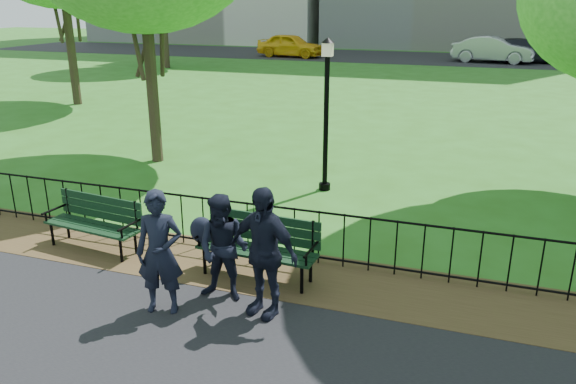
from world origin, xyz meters
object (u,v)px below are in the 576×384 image
(person_right, at_px, (263,252))
(park_bench_left_a, at_px, (95,217))
(park_bench_main, at_px, (237,236))
(person_mid, at_px, (223,248))
(person_left, at_px, (160,253))
(sedan_dark, at_px, (524,50))
(lamppost, at_px, (326,110))
(sedan_silver, at_px, (493,49))
(taxi, at_px, (291,45))

(person_right, bearing_deg, park_bench_left_a, 179.54)
(park_bench_main, distance_m, person_mid, 0.76)
(park_bench_main, distance_m, person_left, 1.41)
(park_bench_main, bearing_deg, sedan_dark, 83.90)
(lamppost, distance_m, sedan_dark, 29.22)
(park_bench_main, xyz_separation_m, sedan_silver, (3.69, 32.17, 0.21))
(person_left, bearing_deg, taxi, 89.90)
(park_bench_left_a, bearing_deg, person_mid, -10.41)
(park_bench_main, xyz_separation_m, lamppost, (0.18, 4.28, 1.14))
(park_bench_left_a, xyz_separation_m, taxi, (-7.15, 31.33, 0.26))
(sedan_dark, bearing_deg, person_right, 166.80)
(sedan_silver, bearing_deg, park_bench_left_a, 177.06)
(park_bench_left_a, relative_size, person_right, 1.00)
(lamppost, height_order, taxi, lamppost)
(taxi, bearing_deg, person_right, -155.80)
(person_right, bearing_deg, person_left, -147.53)
(park_bench_left_a, height_order, person_right, person_right)
(lamppost, xyz_separation_m, sedan_dark, (5.42, 28.70, -1.00))
(person_mid, bearing_deg, park_bench_left_a, 161.92)
(park_bench_left_a, relative_size, taxi, 0.37)
(lamppost, xyz_separation_m, person_left, (-0.71, -5.57, -0.91))
(sedan_silver, bearing_deg, taxi, 101.33)
(person_mid, xyz_separation_m, person_right, (0.65, -0.17, 0.13))
(taxi, bearing_deg, sedan_silver, -80.69)
(person_right, xyz_separation_m, sedan_dark, (4.83, 33.89, -0.14))
(person_left, bearing_deg, lamppost, 66.85)
(park_bench_main, height_order, person_right, person_right)
(park_bench_main, xyz_separation_m, taxi, (-9.76, 31.43, 0.19))
(park_bench_left_a, bearing_deg, sedan_silver, 85.57)
(person_right, distance_m, sedan_dark, 34.23)
(lamppost, height_order, sedan_dark, lamppost)
(person_right, bearing_deg, park_bench_main, 146.50)
(sedan_silver, bearing_deg, park_bench_main, -178.36)
(person_left, bearing_deg, sedan_silver, 66.96)
(lamppost, bearing_deg, sedan_dark, 79.31)
(person_mid, relative_size, sedan_silver, 0.30)
(taxi, bearing_deg, park_bench_main, -156.58)
(park_bench_main, bearing_deg, park_bench_left_a, -178.74)
(person_left, relative_size, taxi, 0.36)
(person_mid, xyz_separation_m, sedan_dark, (5.48, 33.71, -0.01))
(park_bench_left_a, relative_size, person_mid, 1.16)
(person_left, distance_m, taxi, 34.00)
(park_bench_main, height_order, park_bench_left_a, park_bench_main)
(park_bench_main, distance_m, person_right, 1.22)
(park_bench_main, xyz_separation_m, person_right, (0.77, -0.91, 0.27))
(lamppost, bearing_deg, park_bench_left_a, -123.84)
(park_bench_left_a, height_order, person_left, person_left)
(park_bench_left_a, bearing_deg, person_left, -27.09)
(park_bench_main, bearing_deg, person_mid, -77.06)
(park_bench_left_a, height_order, taxi, taxi)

